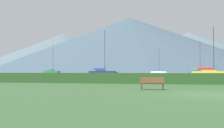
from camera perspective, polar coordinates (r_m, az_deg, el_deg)
The scene contains 13 objects.
ground_plane at distance 15.67m, azimuth 21.26°, elevation -6.70°, with size 1000.00×1000.00×0.00m, color #385B33.
harbor_water at distance 152.37m, azimuth 11.63°, elevation -1.98°, with size 320.00×246.00×0.00m, color #8C9EA3.
hedge_line at distance 26.51m, azimuth 16.82°, elevation -3.30°, with size 80.00×1.20×1.15m, color #284C23.
sailboat_slip_3 at distance 71.68m, azimuth -2.19°, elevation -2.01°, with size 9.13×3.33×13.30m.
sailboat_slip_5 at distance 103.94m, azimuth -13.96°, elevation -1.84°, with size 8.22×3.56×11.90m.
sailboat_slip_6 at distance 55.68m, azimuth 22.35°, elevation -2.09°, with size 8.97×2.76×10.69m.
sailboat_slip_9 at distance 103.45m, azimuth 10.87°, elevation -1.91°, with size 7.07×2.22×10.84m.
sailboat_slip_10 at distance 99.37m, azimuth 19.80°, elevation -1.80°, with size 8.55×3.03×12.91m.
park_bench_near_path at distance 18.07m, azimuth 9.46°, elevation -4.37°, with size 1.73×0.54×0.95m.
distant_hill_west_ridge at distance 444.70m, azimuth 24.69°, elevation 1.29°, with size 255.03×255.03×43.57m, color #4C6070.
distant_hill_central_peak at distance 399.83m, azimuth 17.72°, elevation 2.79°, with size 313.31×313.31×61.21m, color slate.
distant_hill_east_ridge at distance 447.70m, azimuth -11.36°, elevation 2.72°, with size 310.13×310.13×67.71m, color slate.
distant_hill_far_shoulder at distance 311.25m, azimuth 4.10°, elevation 4.61°, with size 331.38×331.38×68.74m, color #425666.
Camera 1 is at (-2.89, -15.34, 1.46)m, focal length 38.77 mm.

